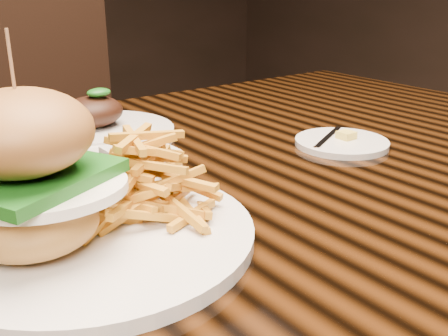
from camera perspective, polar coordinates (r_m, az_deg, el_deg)
dining_table at (r=0.78m, az=-5.66°, el=-5.49°), size 1.60×0.90×0.75m
burger_plate at (r=0.54m, az=-14.82°, el=-2.34°), size 0.33×0.33×0.22m
side_saucer at (r=0.87m, az=12.67°, el=2.74°), size 0.15×0.15×0.02m
ramekin at (r=0.73m, az=-9.08°, el=0.68°), size 0.11×0.11×0.04m
far_dish at (r=0.90m, az=-13.95°, el=4.07°), size 0.27×0.27×0.09m
chair_far at (r=1.64m, az=-17.59°, el=2.57°), size 0.47×0.48×0.95m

